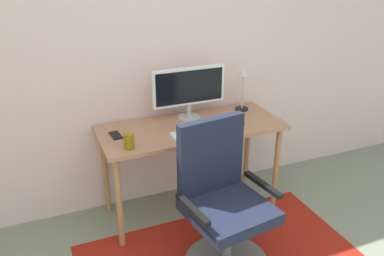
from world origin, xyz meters
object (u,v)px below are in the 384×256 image
object	(u,v)px
cell_phone	(116,135)
office_chair	(223,213)
desk_lamp	(243,84)
computer_mouse	(240,122)
monitor	(189,88)
keyboard	(200,132)
desk	(191,136)
coffee_cup	(129,141)

from	to	relation	value
cell_phone	office_chair	xyz separation A→B (m)	(0.52, -0.72, -0.35)
desk_lamp	office_chair	world-z (taller)	desk_lamp
computer_mouse	desk_lamp	size ratio (longest dim) A/B	0.29
monitor	computer_mouse	bearing A→B (deg)	-40.86
computer_mouse	monitor	bearing A→B (deg)	139.14
keyboard	desk_lamp	xyz separation A→B (m)	(0.52, 0.31, 0.21)
monitor	keyboard	bearing A→B (deg)	-97.17
monitor	desk_lamp	xyz separation A→B (m)	(0.48, 0.00, -0.03)
office_chair	cell_phone	bearing A→B (deg)	117.82
desk	desk_lamp	xyz separation A→B (m)	(0.53, 0.16, 0.31)
keyboard	desk	bearing A→B (deg)	91.29
monitor	office_chair	distance (m)	1.03
monitor	keyboard	world-z (taller)	monitor
computer_mouse	desk_lamp	world-z (taller)	desk_lamp
desk	desk_lamp	distance (m)	0.63
keyboard	cell_phone	distance (m)	0.62
keyboard	coffee_cup	xyz separation A→B (m)	(-0.54, -0.04, 0.05)
keyboard	coffee_cup	world-z (taller)	coffee_cup
keyboard	desk_lamp	bearing A→B (deg)	30.79
monitor	office_chair	bearing A→B (deg)	-96.90
coffee_cup	cell_phone	bearing A→B (deg)	99.87
coffee_cup	office_chair	size ratio (longest dim) A/B	0.11
desk	monitor	size ratio (longest dim) A/B	2.39
cell_phone	office_chair	distance (m)	0.96
office_chair	computer_mouse	bearing A→B (deg)	45.50
monitor	computer_mouse	xyz separation A→B (m)	(0.32, -0.27, -0.23)
cell_phone	keyboard	bearing A→B (deg)	-23.39
keyboard	cell_phone	size ratio (longest dim) A/B	3.07
desk	desk_lamp	world-z (taller)	desk_lamp
coffee_cup	keyboard	bearing A→B (deg)	4.49
computer_mouse	coffee_cup	distance (m)	0.90
monitor	cell_phone	distance (m)	0.68
desk_lamp	office_chair	distance (m)	1.17
computer_mouse	desk_lamp	distance (m)	0.38
cell_phone	office_chair	bearing A→B (deg)	-59.00
coffee_cup	desk_lamp	xyz separation A→B (m)	(1.07, 0.35, 0.17)
keyboard	computer_mouse	distance (m)	0.36
desk	office_chair	distance (m)	0.73
keyboard	computer_mouse	xyz separation A→B (m)	(0.35, 0.04, 0.01)
computer_mouse	cell_phone	xyz separation A→B (m)	(-0.94, 0.16, -0.01)
monitor	desk	bearing A→B (deg)	-105.30
keyboard	cell_phone	xyz separation A→B (m)	(-0.58, 0.20, -0.00)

